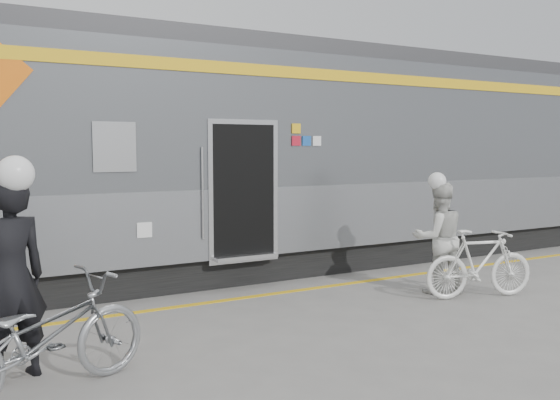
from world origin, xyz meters
TOP-DOWN VIEW (x-y plane):
  - ground at (0.00, 0.00)m, footprint 90.00×90.00m
  - train at (-1.97, 4.19)m, footprint 24.00×3.17m
  - safety_strip at (0.00, 2.15)m, footprint 24.00×0.12m
  - man at (-3.34, 0.42)m, footprint 0.84×0.69m
  - bicycle_left at (-3.14, -0.13)m, footprint 2.20×1.38m
  - woman at (2.73, 1.01)m, footprint 0.98×0.85m
  - bicycle_right at (3.03, 0.46)m, footprint 1.79×0.94m
  - helmet_man at (-3.34, 0.42)m, footprint 0.34×0.34m
  - helmet_woman at (2.73, 1.01)m, footprint 0.27×0.27m

SIDE VIEW (x-z plane):
  - ground at x=0.00m, z-range 0.00..0.00m
  - safety_strip at x=0.00m, z-range 0.00..0.01m
  - bicycle_right at x=3.03m, z-range 0.00..1.04m
  - bicycle_left at x=-3.14m, z-range 0.00..1.09m
  - woman at x=2.73m, z-range 0.00..1.71m
  - man at x=-3.34m, z-range 0.00..1.98m
  - helmet_woman at x=2.73m, z-range 1.71..1.98m
  - train at x=-1.97m, z-range 0.00..4.10m
  - helmet_man at x=-3.34m, z-range 1.98..2.32m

